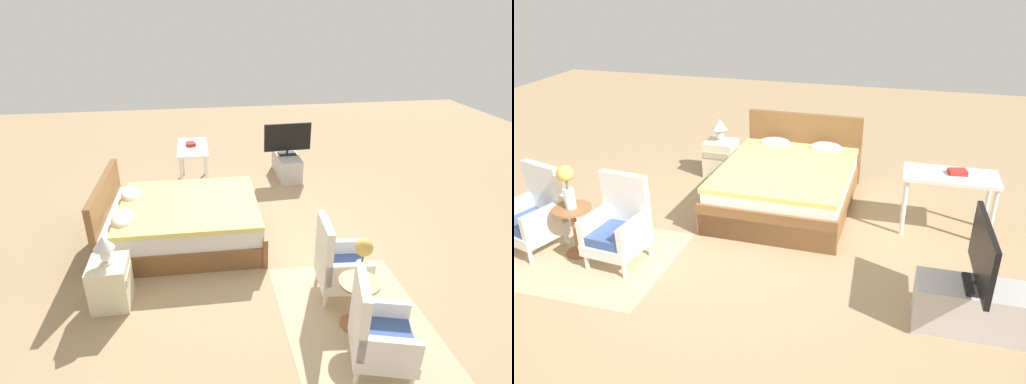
% 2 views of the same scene
% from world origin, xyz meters
% --- Properties ---
extents(ground_plane, '(16.00, 16.00, 0.00)m').
position_xyz_m(ground_plane, '(0.00, 0.00, 0.00)').
color(ground_plane, '#A38460').
extents(floor_rug, '(2.10, 1.50, 0.01)m').
position_xyz_m(floor_rug, '(-1.80, -0.82, 0.00)').
color(floor_rug, tan).
rests_on(floor_rug, ground_plane).
extents(bed, '(1.66, 2.08, 0.96)m').
position_xyz_m(bed, '(0.12, 0.99, 0.30)').
color(bed, brown).
rests_on(bed, ground_plane).
extents(armchair_by_window_left, '(0.66, 0.66, 0.92)m').
position_xyz_m(armchair_by_window_left, '(-2.30, -0.76, 0.38)').
color(armchair_by_window_left, white).
rests_on(armchair_by_window_left, floor_rug).
extents(armchair_by_window_right, '(0.59, 0.59, 0.92)m').
position_xyz_m(armchair_by_window_right, '(-1.28, -0.76, 0.38)').
color(armchair_by_window_right, white).
rests_on(armchair_by_window_right, floor_rug).
extents(side_table, '(0.40, 0.40, 0.55)m').
position_xyz_m(side_table, '(-1.80, -0.78, 0.35)').
color(side_table, '#936038').
rests_on(side_table, ground_plane).
extents(flower_vase, '(0.17, 0.17, 0.48)m').
position_xyz_m(flower_vase, '(-1.80, -0.78, 0.85)').
color(flower_vase, silver).
rests_on(flower_vase, side_table).
extents(nightstand, '(0.44, 0.41, 0.52)m').
position_xyz_m(nightstand, '(-1.07, 1.71, 0.26)').
color(nightstand, beige).
rests_on(nightstand, ground_plane).
extents(table_lamp, '(0.22, 0.22, 0.33)m').
position_xyz_m(table_lamp, '(-1.07, 1.71, 0.73)').
color(table_lamp, silver).
rests_on(table_lamp, nightstand).
extents(tv_stand, '(0.96, 0.40, 0.43)m').
position_xyz_m(tv_stand, '(2.19, -0.95, 0.21)').
color(tv_stand, '#B7B2AD').
rests_on(tv_stand, ground_plane).
extents(tv_flatscreen, '(0.21, 0.88, 0.59)m').
position_xyz_m(tv_flatscreen, '(2.19, -0.95, 0.74)').
color(tv_flatscreen, black).
rests_on(tv_flatscreen, tv_stand).
extents(vanity_desk, '(1.04, 0.52, 0.72)m').
position_xyz_m(vanity_desk, '(2.04, 0.79, 0.61)').
color(vanity_desk, silver).
rests_on(vanity_desk, ground_plane).
extents(book_stack, '(0.23, 0.19, 0.05)m').
position_xyz_m(book_stack, '(2.11, 0.82, 0.75)').
color(book_stack, '#AD2823').
rests_on(book_stack, vanity_desk).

